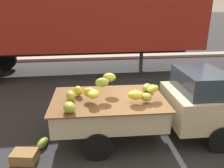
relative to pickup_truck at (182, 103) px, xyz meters
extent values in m
plane|color=#28282B|center=(-0.74, -0.10, -0.88)|extent=(220.00, 220.00, 0.00)
cube|color=gray|center=(-0.74, 8.99, -0.80)|extent=(80.00, 0.80, 0.16)
cube|color=#CCB793|center=(0.59, -0.01, -0.09)|extent=(1.90, 1.68, 0.78)
cube|color=#28333D|center=(0.41, -0.01, 0.56)|extent=(1.06, 1.46, 0.52)
cube|color=#CCB793|center=(-1.84, 0.05, -0.30)|extent=(2.59, 1.70, 0.08)
cube|color=#CCB793|center=(-1.81, 0.84, -0.04)|extent=(2.55, 0.12, 0.44)
cube|color=#CCB793|center=(-1.86, -0.73, -0.04)|extent=(2.55, 0.12, 0.44)
cube|color=#CCB793|center=(-0.59, 0.02, -0.04)|extent=(0.10, 1.63, 0.44)
cube|color=#CCB793|center=(-3.08, 0.09, -0.04)|extent=(0.10, 1.63, 0.44)
cube|color=#B21914|center=(-1.81, 0.87, -0.08)|extent=(2.44, 0.08, 0.07)
cube|color=brown|center=(-1.84, 0.05, 0.19)|extent=(2.71, 1.82, 0.03)
ellipsoid|color=#90A430|center=(-1.98, 0.09, 0.60)|extent=(0.32, 0.23, 0.22)
ellipsoid|color=gold|center=(-0.81, -0.11, 0.46)|extent=(0.39, 0.37, 0.16)
ellipsoid|color=gold|center=(-2.27, -0.04, 0.41)|extent=(0.37, 0.31, 0.22)
ellipsoid|color=gold|center=(-2.54, 0.29, 0.34)|extent=(0.27, 0.32, 0.23)
ellipsoid|color=olive|center=(-2.71, -0.56, 0.32)|extent=(0.33, 0.41, 0.21)
ellipsoid|color=gold|center=(-2.20, -0.20, 0.44)|extent=(0.32, 0.40, 0.17)
ellipsoid|color=#A6AA2C|center=(-1.77, 0.43, 0.61)|extent=(0.36, 0.30, 0.21)
ellipsoid|color=#A4A72A|center=(-2.71, 0.03, 0.32)|extent=(0.28, 0.38, 0.23)
ellipsoid|color=#9AA32B|center=(-1.01, -0.28, 0.34)|extent=(0.30, 0.28, 0.18)
ellipsoid|color=yellow|center=(-1.27, -0.30, 0.40)|extent=(0.37, 0.29, 0.20)
ellipsoid|color=olive|center=(-0.80, 0.37, 0.31)|extent=(0.33, 0.40, 0.20)
cylinder|color=black|center=(0.66, 0.77, -0.56)|extent=(0.65, 0.22, 0.64)
cylinder|color=black|center=(0.62, -0.80, -0.56)|extent=(0.65, 0.22, 0.64)
cylinder|color=black|center=(-2.11, 0.84, -0.56)|extent=(0.65, 0.22, 0.64)
cylinder|color=black|center=(-2.16, -0.72, -0.56)|extent=(0.65, 0.22, 0.64)
cube|color=maroon|center=(-2.84, 5.86, 1.72)|extent=(12.03, 2.63, 2.70)
cube|color=black|center=(-2.84, 5.86, 0.22)|extent=(11.04, 0.52, 0.30)
cylinder|color=black|center=(-6.45, 7.02, -0.34)|extent=(1.08, 0.31, 1.08)
cylinder|color=#38383A|center=(0.46, 5.90, -0.25)|extent=(0.18, 0.18, 1.25)
ellipsoid|color=olive|center=(-3.43, -0.11, -0.79)|extent=(0.32, 0.44, 0.19)
cube|color=olive|center=(-3.72, -0.62, -0.76)|extent=(0.57, 0.44, 0.24)
camera|label=1|loc=(-2.35, -4.73, 2.27)|focal=35.35mm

